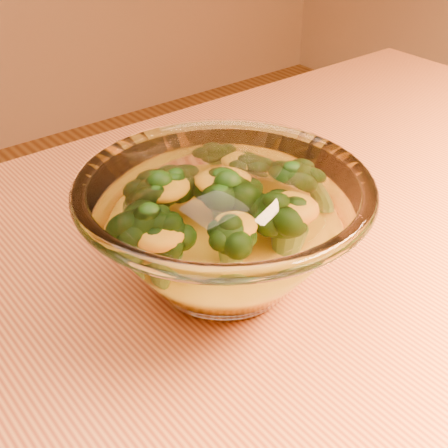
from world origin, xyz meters
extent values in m
cube|color=#BD7538|center=(0.00, 0.00, 0.73)|extent=(1.20, 0.80, 0.04)
cylinder|color=brown|center=(0.54, 0.34, 0.35)|extent=(0.06, 0.06, 0.71)
ellipsoid|color=white|center=(-0.04, 0.06, 0.76)|extent=(0.11, 0.11, 0.02)
torus|color=white|center=(-0.04, 0.06, 0.85)|extent=(0.24, 0.24, 0.01)
ellipsoid|color=#F5A214|center=(-0.04, 0.06, 0.78)|extent=(0.14, 0.14, 0.04)
camera|label=1|loc=(-0.30, -0.27, 1.09)|focal=50.00mm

